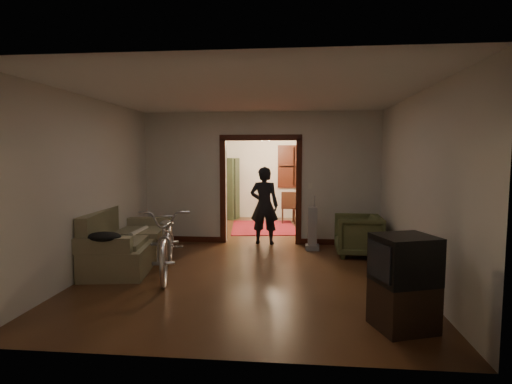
# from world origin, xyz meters

# --- Properties ---
(floor) EXTENTS (5.00, 8.50, 0.01)m
(floor) POSITION_xyz_m (0.00, 0.00, 0.00)
(floor) COLOR #361E11
(floor) RESTS_ON ground
(ceiling) EXTENTS (5.00, 8.50, 0.01)m
(ceiling) POSITION_xyz_m (0.00, 0.00, 2.80)
(ceiling) COLOR white
(ceiling) RESTS_ON floor
(wall_back) EXTENTS (5.00, 0.02, 2.80)m
(wall_back) POSITION_xyz_m (0.00, 4.25, 1.40)
(wall_back) COLOR beige
(wall_back) RESTS_ON floor
(wall_left) EXTENTS (0.02, 8.50, 2.80)m
(wall_left) POSITION_xyz_m (-2.50, 0.00, 1.40)
(wall_left) COLOR beige
(wall_left) RESTS_ON floor
(wall_right) EXTENTS (0.02, 8.50, 2.80)m
(wall_right) POSITION_xyz_m (2.50, 0.00, 1.40)
(wall_right) COLOR beige
(wall_right) RESTS_ON floor
(partition_wall) EXTENTS (5.00, 0.14, 2.80)m
(partition_wall) POSITION_xyz_m (0.00, 0.75, 1.40)
(partition_wall) COLOR beige
(partition_wall) RESTS_ON floor
(door_casing) EXTENTS (1.74, 0.20, 2.32)m
(door_casing) POSITION_xyz_m (0.00, 0.75, 1.10)
(door_casing) COLOR #36140C
(door_casing) RESTS_ON floor
(far_window) EXTENTS (0.98, 0.06, 1.28)m
(far_window) POSITION_xyz_m (0.70, 4.21, 1.55)
(far_window) COLOR black
(far_window) RESTS_ON wall_back
(chandelier) EXTENTS (0.24, 0.24, 0.24)m
(chandelier) POSITION_xyz_m (0.00, 2.50, 2.35)
(chandelier) COLOR #FFE0A5
(chandelier) RESTS_ON ceiling
(light_switch) EXTENTS (0.08, 0.01, 0.12)m
(light_switch) POSITION_xyz_m (1.05, 0.68, 1.25)
(light_switch) COLOR silver
(light_switch) RESTS_ON partition_wall
(sofa) EXTENTS (1.23, 2.22, 0.97)m
(sofa) POSITION_xyz_m (-2.15, -1.22, 0.49)
(sofa) COLOR #686545
(sofa) RESTS_ON floor
(rolled_paper) EXTENTS (0.09, 0.72, 0.09)m
(rolled_paper) POSITION_xyz_m (-2.05, -0.92, 0.53)
(rolled_paper) COLOR beige
(rolled_paper) RESTS_ON sofa
(jacket) EXTENTS (0.51, 0.38, 0.15)m
(jacket) POSITION_xyz_m (-2.10, -2.13, 0.68)
(jacket) COLOR black
(jacket) RESTS_ON sofa
(bicycle) EXTENTS (1.22, 2.19, 1.09)m
(bicycle) POSITION_xyz_m (-1.28, -1.65, 0.55)
(bicycle) COLOR silver
(bicycle) RESTS_ON floor
(armchair) EXTENTS (0.87, 0.85, 0.77)m
(armchair) POSITION_xyz_m (1.92, -0.19, 0.39)
(armchair) COLOR #494F2C
(armchair) RESTS_ON floor
(tv_stand) EXTENTS (0.73, 0.70, 0.54)m
(tv_stand) POSITION_xyz_m (1.91, -3.39, 0.27)
(tv_stand) COLOR black
(tv_stand) RESTS_ON floor
(crt_tv) EXTENTS (0.74, 0.70, 0.52)m
(crt_tv) POSITION_xyz_m (1.91, -3.39, 0.77)
(crt_tv) COLOR black
(crt_tv) RESTS_ON tv_stand
(vacuum) EXTENTS (0.29, 0.25, 0.87)m
(vacuum) POSITION_xyz_m (1.08, 0.18, 0.44)
(vacuum) COLOR gray
(vacuum) RESTS_ON floor
(person) EXTENTS (0.63, 0.44, 1.65)m
(person) POSITION_xyz_m (0.08, 0.65, 0.83)
(person) COLOR black
(person) RESTS_ON floor
(oriental_rug) EXTENTS (1.86, 2.31, 0.02)m
(oriental_rug) POSITION_xyz_m (-0.08, 2.53, 0.01)
(oriental_rug) COLOR maroon
(oriental_rug) RESTS_ON floor
(locker) EXTENTS (1.01, 0.73, 1.81)m
(locker) POSITION_xyz_m (-1.42, 3.95, 0.90)
(locker) COLOR #26321E
(locker) RESTS_ON floor
(globe) EXTENTS (0.25, 0.25, 0.25)m
(globe) POSITION_xyz_m (-1.42, 3.95, 1.94)
(globe) COLOR #1E5972
(globe) RESTS_ON locker
(desk) EXTENTS (1.16, 0.80, 0.79)m
(desk) POSITION_xyz_m (1.17, 3.79, 0.39)
(desk) COLOR black
(desk) RESTS_ON floor
(desk_chair) EXTENTS (0.44, 0.44, 0.89)m
(desk_chair) POSITION_xyz_m (0.56, 3.30, 0.44)
(desk_chair) COLOR black
(desk_chair) RESTS_ON floor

